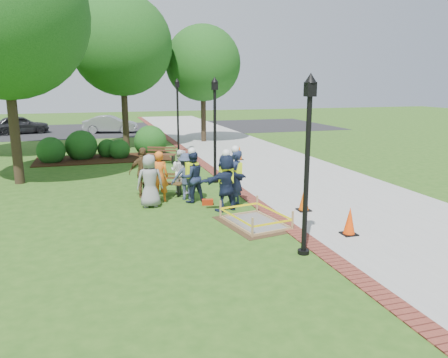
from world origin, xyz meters
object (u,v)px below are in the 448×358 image
object	(u,v)px
hivis_worker_a	(226,181)
hivis_worker_c	(192,175)
cone_front	(350,222)
hivis_worker_b	(235,177)
wet_concrete_pad	(255,216)
bench_near	(163,188)
lamp_near	(308,152)

from	to	relation	value
hivis_worker_a	hivis_worker_c	distance (m)	1.54
cone_front	hivis_worker_b	size ratio (longest dim) A/B	0.39
wet_concrete_pad	bench_near	world-z (taller)	bench_near
cone_front	hivis_worker_a	size ratio (longest dim) A/B	0.40
lamp_near	hivis_worker_a	distance (m)	4.36
hivis_worker_c	hivis_worker_b	bearing A→B (deg)	-35.05
wet_concrete_pad	hivis_worker_b	size ratio (longest dim) A/B	1.26
wet_concrete_pad	lamp_near	size ratio (longest dim) A/B	0.60
cone_front	hivis_worker_b	bearing A→B (deg)	119.90
bench_near	hivis_worker_b	distance (m)	3.07
lamp_near	hivis_worker_b	world-z (taller)	lamp_near
wet_concrete_pad	hivis_worker_a	size ratio (longest dim) A/B	1.29
hivis_worker_b	bench_near	bearing A→B (deg)	134.81
hivis_worker_a	bench_near	bearing A→B (deg)	123.26
wet_concrete_pad	cone_front	distance (m)	2.66
hivis_worker_b	hivis_worker_a	bearing A→B (deg)	-135.84
bench_near	lamp_near	size ratio (longest dim) A/B	0.36
bench_near	wet_concrete_pad	bearing A→B (deg)	-63.16
cone_front	bench_near	bearing A→B (deg)	126.11
wet_concrete_pad	lamp_near	xyz separation A→B (m)	(0.33, -2.46, 2.25)
cone_front	hivis_worker_c	xyz separation A→B (m)	(-3.33, 4.49, 0.56)
hivis_worker_b	hivis_worker_c	xyz separation A→B (m)	(-1.25, 0.88, -0.06)
cone_front	hivis_worker_b	xyz separation A→B (m)	(-2.08, 3.61, 0.62)
hivis_worker_b	hivis_worker_c	bearing A→B (deg)	144.95
bench_near	lamp_near	bearing A→B (deg)	-69.93
wet_concrete_pad	hivis_worker_c	xyz separation A→B (m)	(-1.23, 2.86, 0.71)
lamp_near	hivis_worker_b	xyz separation A→B (m)	(-0.30, 4.45, -1.48)
wet_concrete_pad	bench_near	size ratio (longest dim) A/B	1.69
bench_near	lamp_near	xyz separation A→B (m)	(2.40, -6.56, 2.23)
lamp_near	hivis_worker_c	world-z (taller)	lamp_near
lamp_near	cone_front	bearing A→B (deg)	25.14
bench_near	cone_front	world-z (taller)	cone_front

